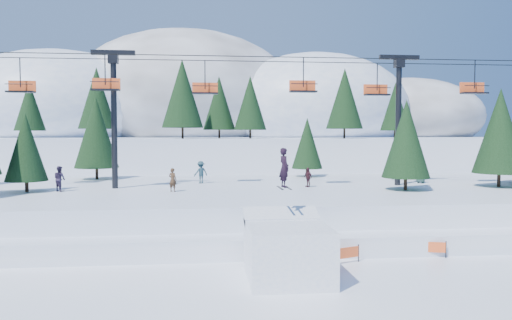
{
  "coord_description": "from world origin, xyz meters",
  "views": [
    {
      "loc": [
        -2.36,
        -20.18,
        6.58
      ],
      "look_at": [
        0.39,
        6.0,
        5.2
      ],
      "focal_mm": 35.0,
      "sensor_mm": 36.0,
      "label": 1
    }
  ],
  "objects": [
    {
      "name": "mid_shelf",
      "position": [
        0.0,
        18.0,
        1.25
      ],
      "size": [
        70.0,
        22.0,
        2.5
      ],
      "primitive_type": "cube",
      "color": "white",
      "rests_on": "ground"
    },
    {
      "name": "distant_skiers",
      "position": [
        -0.15,
        18.6,
        3.39
      ],
      "size": [
        29.18,
        6.69,
        1.88
      ],
      "color": "#432D1C",
      "rests_on": "mid_shelf"
    },
    {
      "name": "ground",
      "position": [
        0.0,
        0.0,
        0.0
      ],
      "size": [
        160.0,
        160.0,
        0.0
      ],
      "primitive_type": "plane",
      "color": "white",
      "rests_on": "ground"
    },
    {
      "name": "banner_near",
      "position": [
        4.25,
        3.97,
        0.54
      ],
      "size": [
        2.65,
        1.12,
        0.9
      ],
      "color": "black",
      "rests_on": "ground"
    },
    {
      "name": "berm",
      "position": [
        0.0,
        8.0,
        0.55
      ],
      "size": [
        70.0,
        6.0,
        1.1
      ],
      "primitive_type": "cube",
      "color": "white",
      "rests_on": "ground"
    },
    {
      "name": "jump_kicker",
      "position": [
        1.4,
        2.05,
        1.36
      ],
      "size": [
        3.64,
        4.96,
        5.91
      ],
      "color": "white",
      "rests_on": "ground"
    },
    {
      "name": "mountain_ridge",
      "position": [
        -5.09,
        73.37,
        9.64
      ],
      "size": [
        119.0,
        60.26,
        26.46
      ],
      "color": "white",
      "rests_on": "ground"
    },
    {
      "name": "conifer_stand",
      "position": [
        1.82,
        17.92,
        7.1
      ],
      "size": [
        63.87,
        17.26,
        10.21
      ],
      "color": "black",
      "rests_on": "mid_shelf"
    },
    {
      "name": "banner_far",
      "position": [
        9.06,
        5.16,
        0.54
      ],
      "size": [
        2.75,
        0.84,
        0.9
      ],
      "color": "black",
      "rests_on": "ground"
    },
    {
      "name": "chairlift",
      "position": [
        1.8,
        18.05,
        9.32
      ],
      "size": [
        46.0,
        3.21,
        10.28
      ],
      "color": "black",
      "rests_on": "mid_shelf"
    }
  ]
}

